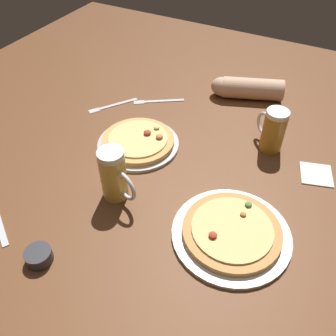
% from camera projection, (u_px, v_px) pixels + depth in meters
% --- Properties ---
extents(ground_plane, '(2.40, 2.40, 0.03)m').
position_uv_depth(ground_plane, '(168.00, 176.00, 1.22)').
color(ground_plane, brown).
extents(pizza_plate_near, '(0.34, 0.34, 0.05)m').
position_uv_depth(pizza_plate_near, '(232.00, 232.00, 1.01)').
color(pizza_plate_near, silver).
rests_on(pizza_plate_near, ground_plane).
extents(pizza_plate_far, '(0.29, 0.29, 0.05)m').
position_uv_depth(pizza_plate_far, '(138.00, 142.00, 1.30)').
color(pizza_plate_far, '#B2B2B7').
rests_on(pizza_plate_far, ground_plane).
extents(beer_mug_dark, '(0.12, 0.11, 0.16)m').
position_uv_depth(beer_mug_dark, '(273.00, 130.00, 1.25)').
color(beer_mug_dark, '#B27A23').
rests_on(beer_mug_dark, ground_plane).
extents(beer_mug_amber, '(0.14, 0.08, 0.18)m').
position_uv_depth(beer_mug_amber, '(114.00, 175.00, 1.07)').
color(beer_mug_amber, gold).
rests_on(beer_mug_amber, ground_plane).
extents(ramekin_sauce, '(0.07, 0.07, 0.04)m').
position_uv_depth(ramekin_sauce, '(39.00, 256.00, 0.95)').
color(ramekin_sauce, '#333338').
rests_on(ramekin_sauce, ground_plane).
extents(napkin_folded, '(0.13, 0.13, 0.01)m').
position_uv_depth(napkin_folded, '(316.00, 174.00, 1.19)').
color(napkin_folded, silver).
rests_on(napkin_folded, ground_plane).
extents(fork_left, '(0.19, 0.13, 0.01)m').
position_uv_depth(fork_left, '(158.00, 101.00, 1.51)').
color(fork_left, silver).
rests_on(fork_left, ground_plane).
extents(fork_spare, '(0.14, 0.18, 0.01)m').
position_uv_depth(fork_spare, '(112.00, 105.00, 1.49)').
color(fork_spare, silver).
rests_on(fork_spare, ground_plane).
extents(diner_arm, '(0.30, 0.17, 0.09)m').
position_uv_depth(diner_arm, '(245.00, 88.00, 1.51)').
color(diner_arm, tan).
rests_on(diner_arm, ground_plane).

